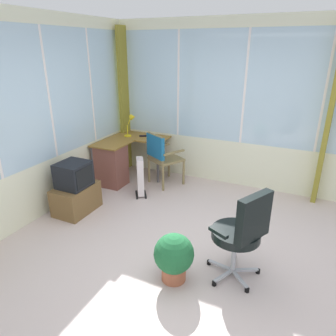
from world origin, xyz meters
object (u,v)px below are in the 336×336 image
Objects in this scene: desk_lamp at (132,121)px; office_chair at (243,229)px; space_heater at (140,176)px; desk at (114,162)px; wooden_armchair at (160,153)px; tv_on_stand at (76,190)px; tv_remote at (143,136)px; potted_plant at (174,256)px.

desk_lamp reaches higher than office_chair.
space_heater is at bearing -142.52° from desk_lamp.
desk is 0.84m from wooden_armchair.
space_heater is at bearing 166.37° from wooden_armchair.
desk is 1.50× the size of tv_on_stand.
tv_on_stand is at bearing 140.64° from tv_remote.
office_chair is 2.31m from space_heater.
desk_lamp is at bearing 38.87° from potted_plant.
office_chair is at bearing -119.96° from desk.
tv_remote is 0.99m from space_heater.
desk_lamp is 1.19m from space_heater.
wooden_armchair is (-0.31, -0.50, -0.16)m from tv_remote.
desk_lamp is 3.26m from office_chair.
desk is at bearing 110.55° from wooden_armchair.
space_heater is (-0.49, 0.12, -0.26)m from wooden_armchair.
space_heater is at bearing 56.34° from office_chair.
desk_lamp is 0.88m from wooden_armchair.
desk_lamp is (0.57, -0.05, 0.61)m from desk.
desk is 2.64m from potted_plant.
desk is 1.23× the size of wooden_armchair.
potted_plant is at bearing -177.06° from tv_remote.
office_chair is (-1.76, -1.79, 0.01)m from wooden_armchair.
wooden_armchair is at bearing -69.45° from desk.
desk reaches higher than potted_plant.
desk is at bearing 60.04° from office_chair.
space_heater is at bearing -107.38° from desk.
tv_on_stand is (-1.67, 0.21, -0.42)m from tv_remote.
tv_on_stand is (0.41, 2.49, -0.26)m from office_chair.
office_chair is (-1.47, -2.56, 0.19)m from desk.
office_chair is at bearing -63.67° from potted_plant.
potted_plant is (-0.71, -1.88, -0.05)m from tv_on_stand.
desk_lamp reaches higher than space_heater.
desk is 1.13× the size of office_chair.
desk_lamp is at bearing 50.72° from office_chair.
wooden_armchair reaches higher than potted_plant.
tv_on_stand is 1.45× the size of potted_plant.
wooden_armchair is at bearing -27.56° from tv_on_stand.
tv_on_stand reaches higher than space_heater.
desk_lamp is at bearing 65.12° from tv_remote.
space_heater is 2.04m from potted_plant.
desk is 1.79× the size of space_heater.
tv_remote reaches higher than desk.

